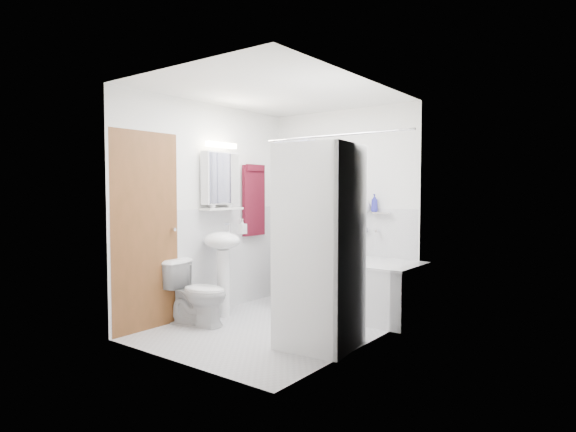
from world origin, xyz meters
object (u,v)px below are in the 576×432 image
Objects in this scene: sink at (222,254)px; toilet at (197,293)px; bathtub at (349,284)px; washer_dryer at (320,246)px.

sink is 1.53× the size of toilet.
toilet is (-1.04, -1.36, -0.01)m from bathtub.
toilet is at bearing -127.25° from bathtub.
sink reaches higher than bathtub.
bathtub is at bearing -50.01° from toilet.
washer_dryer reaches higher than toilet.
washer_dryer is (0.36, -1.16, 0.57)m from bathtub.
washer_dryer reaches higher than bathtub.
bathtub is 1.34m from washer_dryer.
bathtub is at bearing 100.28° from washer_dryer.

